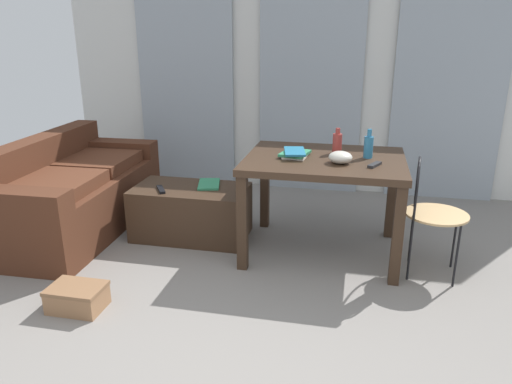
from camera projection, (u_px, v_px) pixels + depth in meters
The scene contains 15 objects.
ground_plane at pixel (275, 273), 3.41m from camera, with size 7.88×7.88×0.00m, color gray.
wall_back at pixel (312, 67), 4.89m from camera, with size 5.17×0.10×2.52m, color silver.
curtains at pixel (311, 79), 4.85m from camera, with size 3.68×0.03×2.31m.
couch at pixel (71, 194), 4.07m from camera, with size 0.87×1.75×0.77m.
coffee_table at pixel (191, 212), 3.96m from camera, with size 0.91×0.51×0.42m.
craft_table at pixel (324, 171), 3.55m from camera, with size 1.14×0.91×0.74m.
wire_chair at pixel (427, 204), 3.27m from camera, with size 0.42×0.43×0.83m.
bottle_near at pixel (368, 146), 3.48m from camera, with size 0.07×0.07×0.21m.
bottle_far at pixel (337, 143), 3.61m from camera, with size 0.07×0.07×0.19m.
bowl at pixel (340, 157), 3.36m from camera, with size 0.16×0.16×0.08m, color beige.
book_stack at pixel (295, 153), 3.53m from camera, with size 0.22×0.29×0.05m.
tv_remote_on_table at pixel (375, 165), 3.30m from camera, with size 0.04×0.15×0.02m, color #232326.
tv_remote_primary at pixel (161, 189), 3.82m from camera, with size 0.04×0.18×0.02m, color black.
magazine at pixel (209, 184), 3.95m from camera, with size 0.17×0.28×0.02m, color #2D7F56.
shoebox at pixel (77, 297), 2.95m from camera, with size 0.33×0.23×0.15m.
Camera 1 is at (0.51, -1.76, 1.64)m, focal length 34.00 mm.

